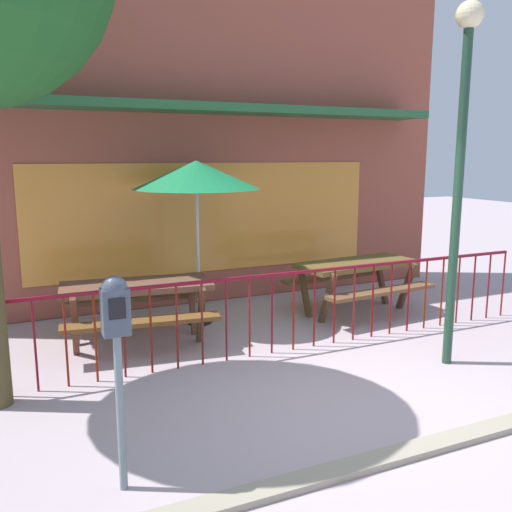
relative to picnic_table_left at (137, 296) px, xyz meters
name	(u,v)px	position (x,y,z in m)	size (l,w,h in m)	color
ground	(363,408)	(1.51, -2.63, -0.61)	(40.00, 40.00, 0.00)	#B3A0A8
pub_storefront	(203,117)	(1.51, 1.78, 2.29)	(8.55, 1.25, 5.84)	#592E22
patio_fence_front	(283,298)	(1.51, -0.99, 0.05)	(7.21, 0.04, 0.97)	maroon
picnic_table_left	(137,296)	(0.00, 0.00, 0.00)	(1.95, 1.56, 0.79)	brown
picnic_table_right	(357,272)	(3.26, 0.03, 0.00)	(1.92, 1.52, 0.79)	brown
patio_umbrella	(196,176)	(0.97, 0.51, 1.43)	(1.71, 1.71, 2.25)	black
parking_meter_far	(116,327)	(-0.75, -2.96, 0.58)	(0.18, 0.17, 1.54)	slate
street_lamp	(462,135)	(3.04, -2.08, 1.91)	(0.28, 0.28, 3.85)	#21432F
curb_edge	(423,451)	(1.51, -3.44, -0.61)	(11.98, 0.20, 0.11)	gray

